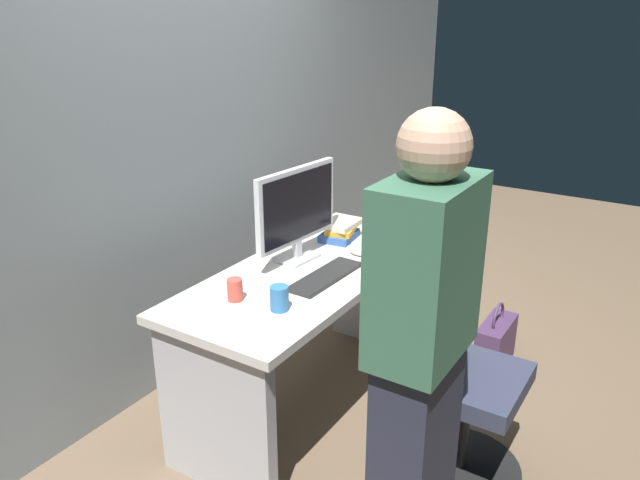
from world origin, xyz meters
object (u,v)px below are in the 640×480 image
Objects in this scene: mouse at (359,252)px; cup_near_keyboard at (279,298)px; keyboard at (326,276)px; desk at (311,310)px; cup_by_monitor at (235,290)px; book_stack at (340,231)px; monitor at (297,209)px; handbag at (495,342)px; person_at_desk at (420,355)px; office_chair at (455,383)px; cell_phone at (389,238)px.

mouse is 0.96× the size of cup_near_keyboard.
keyboard is 0.36m from cup_near_keyboard.
desk is at bearing 63.48° from keyboard.
cup_by_monitor is 0.86m from book_stack.
handbag is (0.80, -0.79, -0.87)m from monitor.
monitor is 5.41× the size of mouse.
desk is 1.15m from handbag.
cup_by_monitor is 0.25× the size of handbag.
monitor reaches higher than cup_near_keyboard.
book_stack is at bearing -0.17° from cup_by_monitor.
person_at_desk is 0.87m from keyboard.
cup_by_monitor is at bearing 179.83° from book_stack.
book_stack reaches higher than mouse.
mouse reaches higher than keyboard.
mouse is 1.04× the size of cup_by_monitor.
monitor is at bearing 135.45° from handbag.
book_stack reaches higher than desk.
person_at_desk reaches higher than desk.
cell_phone is (0.63, 0.63, 0.32)m from office_chair.
monitor is (0.05, 0.11, 0.48)m from desk.
monitor is at bearing 132.79° from mouse.
person_at_desk is 0.90m from cup_by_monitor.
person_at_desk is 1.61m from handbag.
desk is 0.49m from book_stack.
monitor is 5.19× the size of cup_near_keyboard.
desk is at bearing 84.14° from office_chair.
monitor is 1.26× the size of keyboard.
monitor reaches higher than office_chair.
handbag is at bearing -23.23° from cup_near_keyboard.
mouse is 0.69m from cup_near_keyboard.
cell_phone is at bearing 30.64° from person_at_desk.
office_chair reaches higher than book_stack.
desk is 1.65× the size of office_chair.
mouse is 0.29m from cell_phone.
desk is 0.95× the size of person_at_desk.
mouse is (0.21, -0.23, -0.24)m from monitor.
cup_by_monitor is 0.42× the size of book_stack.
office_chair is at bearing -66.01° from cup_by_monitor.
office_chair is 1.04m from book_stack.
desk is at bearing 16.49° from cup_near_keyboard.
person_at_desk is (-0.59, -0.81, 0.32)m from desk.
office_chair is 0.94m from cell_phone.
desk is 14.88× the size of cup_near_keyboard.
monitor is (0.64, 0.92, 0.16)m from person_at_desk.
book_stack reaches higher than keyboard.
cell_phone is (1.14, 0.67, -0.09)m from person_at_desk.
cup_by_monitor reaches higher than desk.
office_chair is 1.06m from monitor.
cup_by_monitor is at bearing 149.88° from handbag.
person_at_desk reaches higher than monitor.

